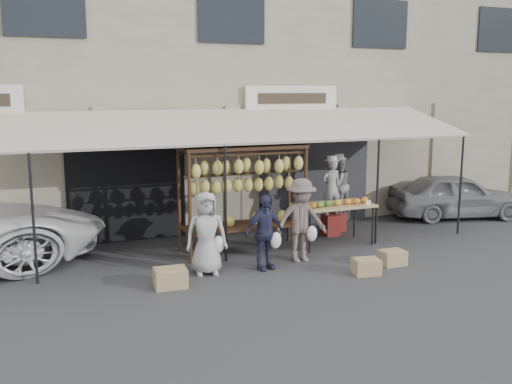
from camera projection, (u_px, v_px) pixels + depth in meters
ground_plane at (297, 272)px, 10.62m from camera, size 90.00×90.00×0.00m
shophouse at (195, 79)px, 15.90m from camera, size 24.00×6.15×7.30m
awning at (252, 126)px, 12.25m from camera, size 10.00×2.35×2.92m
banana_rack at (244, 178)px, 11.66m from camera, size 2.60×0.90×2.24m
produce_table at (335, 206)px, 12.34m from camera, size 1.70×0.90×1.04m
vendor_left at (331, 187)px, 13.13m from camera, size 0.47×0.31×1.30m
vendor_right at (339, 185)px, 13.57m from camera, size 0.76×0.66×1.34m
customer_left at (206, 233)px, 10.39m from camera, size 0.82×0.61×1.53m
customer_mid at (264, 232)px, 10.67m from camera, size 0.88×0.49×1.43m
customer_right at (301, 220)px, 11.16m from camera, size 1.09×0.66×1.66m
stool_left at (330, 225)px, 13.29m from camera, size 0.39×0.39×0.49m
stool_right at (338, 221)px, 13.73m from camera, size 0.39×0.39×0.44m
crate_near_a at (366, 267)px, 10.46m from camera, size 0.54×0.44×0.29m
crate_near_b at (392, 258)px, 11.03m from camera, size 0.48×0.37×0.28m
crate_far at (170, 278)px, 9.77m from camera, size 0.58×0.45×0.33m
sedan at (456, 196)px, 15.08m from camera, size 3.73×2.22×1.19m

